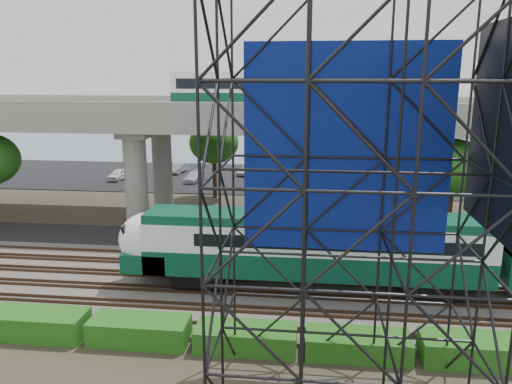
# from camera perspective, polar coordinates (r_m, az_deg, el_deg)

# --- Properties ---
(ground) EXTENTS (140.00, 140.00, 0.00)m
(ground) POSITION_cam_1_polar(r_m,az_deg,el_deg) (27.76, -2.04, -12.77)
(ground) COLOR #474233
(ground) RESTS_ON ground
(ballast_bed) EXTENTS (90.00, 12.00, 0.20)m
(ballast_bed) POSITION_cam_1_polar(r_m,az_deg,el_deg) (29.51, -1.45, -10.91)
(ballast_bed) COLOR slate
(ballast_bed) RESTS_ON ground
(service_road) EXTENTS (90.00, 5.00, 0.08)m
(service_road) POSITION_cam_1_polar(r_m,az_deg,el_deg) (37.38, 0.36, -5.70)
(service_road) COLOR black
(service_road) RESTS_ON ground
(parking_lot) EXTENTS (90.00, 18.00, 0.08)m
(parking_lot) POSITION_cam_1_polar(r_m,az_deg,el_deg) (60.02, 2.78, 1.55)
(parking_lot) COLOR black
(parking_lot) RESTS_ON ground
(harbor_water) EXTENTS (140.00, 40.00, 0.03)m
(harbor_water) POSITION_cam_1_polar(r_m,az_deg,el_deg) (81.66, 3.81, 4.64)
(harbor_water) COLOR #43626F
(harbor_water) RESTS_ON ground
(rail_tracks) EXTENTS (90.00, 9.52, 0.16)m
(rail_tracks) POSITION_cam_1_polar(r_m,az_deg,el_deg) (29.43, -1.45, -10.59)
(rail_tracks) COLOR #472D1E
(rail_tracks) RESTS_ON ballast_bed
(commuter_train) EXTENTS (29.30, 3.06, 4.30)m
(commuter_train) POSITION_cam_1_polar(r_m,az_deg,el_deg) (28.33, 10.98, -6.16)
(commuter_train) COLOR black
(commuter_train) RESTS_ON rail_tracks
(overpass) EXTENTS (80.00, 12.00, 12.40)m
(overpass) POSITION_cam_1_polar(r_m,az_deg,el_deg) (41.04, 1.05, 7.70)
(overpass) COLOR #9E9B93
(overpass) RESTS_ON ground
(scaffold_tower) EXTENTS (9.36, 6.36, 15.00)m
(scaffold_tower) POSITION_cam_1_polar(r_m,az_deg,el_deg) (17.38, 10.67, -2.67)
(scaffold_tower) COLOR black
(scaffold_tower) RESTS_ON ground
(hedge_strip) EXTENTS (34.60, 1.80, 1.20)m
(hedge_strip) POSITION_cam_1_polar(r_m,az_deg,el_deg) (23.60, -1.14, -16.23)
(hedge_strip) COLOR #154F12
(hedge_strip) RESTS_ON ground
(trees) EXTENTS (40.94, 16.94, 7.69)m
(trees) POSITION_cam_1_polar(r_m,az_deg,el_deg) (42.21, -5.12, 4.19)
(trees) COLOR #382314
(trees) RESTS_ON ground
(suv) EXTENTS (4.64, 2.54, 1.23)m
(suv) POSITION_cam_1_polar(r_m,az_deg,el_deg) (37.86, -4.84, -4.46)
(suv) COLOR black
(suv) RESTS_ON service_road
(parked_cars) EXTENTS (37.87, 9.72, 1.26)m
(parked_cars) POSITION_cam_1_polar(r_m,az_deg,el_deg) (59.48, 2.04, 2.08)
(parked_cars) COLOR white
(parked_cars) RESTS_ON parking_lot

